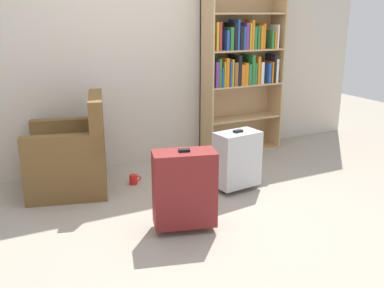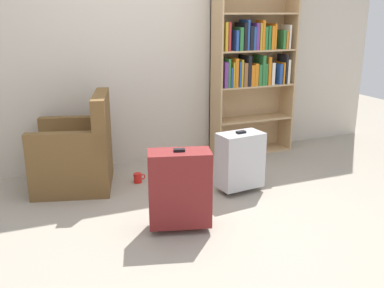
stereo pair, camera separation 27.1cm
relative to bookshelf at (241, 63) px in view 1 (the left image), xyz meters
The scene contains 7 objects.
ground_plane 2.15m from the bookshelf, 128.86° to the right, with size 10.34×10.34×0.00m, color #9E9384.
back_wall 1.22m from the bookshelf, behind, with size 5.91×0.10×2.60m, color beige.
bookshelf is the anchor object (origin of this frame).
armchair 2.22m from the bookshelf, behind, with size 0.86×0.86×0.90m.
mug 1.88m from the bookshelf, 162.45° to the right, with size 0.12×0.08×0.10m.
suitcase_dark_red 2.25m from the bookshelf, 133.62° to the right, with size 0.51×0.35×0.66m.
suitcase_silver 1.46m from the bookshelf, 123.24° to the right, with size 0.44×0.28×0.59m.
Camera 1 is at (-1.61, -2.84, 1.63)m, focal length 40.88 mm.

